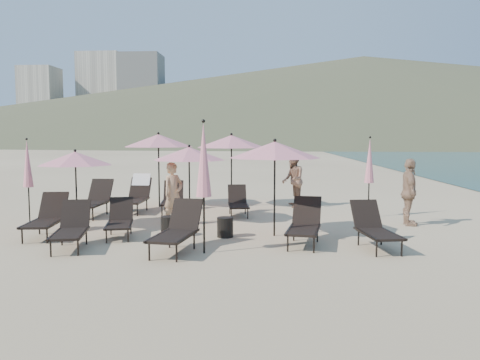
# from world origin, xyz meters

# --- Properties ---
(ground) EXTENTS (800.00, 800.00, 0.00)m
(ground) POSITION_xyz_m (0.00, 0.00, 0.00)
(ground) COLOR #D6BA8C
(ground) RESTS_ON ground
(volcanic_headland) EXTENTS (690.00, 690.00, 55.00)m
(volcanic_headland) POSITION_xyz_m (71.37, 302.62, 26.49)
(volcanic_headland) COLOR brown
(volcanic_headland) RESTS_ON ground
(hotel_skyline) EXTENTS (109.00, 82.00, 55.00)m
(hotel_skyline) POSITION_xyz_m (-93.62, 271.21, 24.18)
(hotel_skyline) COLOR beige
(hotel_skyline) RESTS_ON ground
(lounger_0) EXTENTS (0.87, 1.76, 0.97)m
(lounger_0) POSITION_xyz_m (-4.19, 0.59, 0.46)
(lounger_0) COLOR black
(lounger_0) RESTS_ON ground
(lounger_1) EXTENTS (0.97, 1.72, 0.93)m
(lounger_1) POSITION_xyz_m (-3.12, -0.48, 0.44)
(lounger_1) COLOR black
(lounger_1) RESTS_ON ground
(lounger_2) EXTENTS (0.89, 1.58, 0.86)m
(lounger_2) POSITION_xyz_m (-2.47, 0.70, 0.40)
(lounger_2) COLOR black
(lounger_2) RESTS_ON ground
(lounger_3) EXTENTS (0.90, 1.81, 0.99)m
(lounger_3) POSITION_xyz_m (-0.83, -0.66, 0.47)
(lounger_3) COLOR black
(lounger_3) RESTS_ON ground
(lounger_4) EXTENTS (0.90, 1.76, 0.97)m
(lounger_4) POSITION_xyz_m (1.80, 0.20, 0.45)
(lounger_4) COLOR black
(lounger_4) RESTS_ON ground
(lounger_5) EXTENTS (0.87, 1.70, 0.93)m
(lounger_5) POSITION_xyz_m (3.25, -0.08, 0.44)
(lounger_5) COLOR black
(lounger_5) RESTS_ON ground
(lounger_6) EXTENTS (0.70, 1.81, 1.04)m
(lounger_6) POSITION_xyz_m (-4.19, 3.54, 0.49)
(lounger_6) COLOR black
(lounger_6) RESTS_ON ground
(lounger_7) EXTENTS (0.70, 1.85, 1.14)m
(lounger_7) POSITION_xyz_m (-3.18, 4.51, 0.55)
(lounger_7) COLOR black
(lounger_7) RESTS_ON ground
(lounger_8) EXTENTS (0.85, 1.72, 0.95)m
(lounger_8) POSITION_xyz_m (-1.98, 4.27, 0.44)
(lounger_8) COLOR black
(lounger_8) RESTS_ON ground
(lounger_9) EXTENTS (0.76, 1.57, 0.87)m
(lounger_9) POSITION_xyz_m (0.08, 3.94, 0.40)
(lounger_9) COLOR black
(lounger_9) RESTS_ON ground
(umbrella_open_0) EXTENTS (1.89, 1.89, 2.03)m
(umbrella_open_0) POSITION_xyz_m (-3.88, 1.57, 1.79)
(umbrella_open_0) COLOR black
(umbrella_open_0) RESTS_ON ground
(umbrella_open_1) EXTENTS (1.98, 1.98, 2.13)m
(umbrella_open_1) POSITION_xyz_m (-1.15, 2.62, 1.89)
(umbrella_open_1) COLOR black
(umbrella_open_1) RESTS_ON ground
(umbrella_open_2) EXTENTS (2.13, 2.13, 2.30)m
(umbrella_open_2) POSITION_xyz_m (1.15, 0.99, 2.03)
(umbrella_open_2) COLOR black
(umbrella_open_2) RESTS_ON ground
(umbrella_open_3) EXTENTS (2.34, 2.34, 2.52)m
(umbrella_open_3) POSITION_xyz_m (-2.70, 5.50, 2.22)
(umbrella_open_3) COLOR black
(umbrella_open_3) RESTS_ON ground
(umbrella_open_4) EXTENTS (2.31, 2.31, 2.48)m
(umbrella_open_4) POSITION_xyz_m (-0.26, 5.63, 2.20)
(umbrella_open_4) COLOR black
(umbrella_open_4) RESTS_ON ground
(umbrella_closed_0) EXTENTS (0.31, 0.31, 2.67)m
(umbrella_closed_0) POSITION_xyz_m (-0.26, -0.78, 1.86)
(umbrella_closed_0) COLOR black
(umbrella_closed_0) RESTS_ON ground
(umbrella_closed_1) EXTENTS (0.28, 0.28, 2.36)m
(umbrella_closed_1) POSITION_xyz_m (3.91, 3.82, 1.65)
(umbrella_closed_1) COLOR black
(umbrella_closed_1) RESTS_ON ground
(umbrella_closed_2) EXTENTS (0.27, 0.27, 2.31)m
(umbrella_closed_2) POSITION_xyz_m (-5.48, 2.22, 1.61)
(umbrella_closed_2) COLOR black
(umbrella_closed_2) RESTS_ON ground
(side_table_0) EXTENTS (0.41, 0.41, 0.48)m
(side_table_0) POSITION_xyz_m (-1.31, 0.76, 0.24)
(side_table_0) COLOR black
(side_table_0) RESTS_ON ground
(side_table_1) EXTENTS (0.38, 0.38, 0.46)m
(side_table_1) POSITION_xyz_m (0.00, 0.78, 0.23)
(side_table_1) COLOR black
(side_table_1) RESTS_ON ground
(beachgoer_a) EXTENTS (0.69, 0.73, 1.67)m
(beachgoer_a) POSITION_xyz_m (-1.51, 2.20, 0.83)
(beachgoer_a) COLOR tan
(beachgoer_a) RESTS_ON ground
(beachgoer_b) EXTENTS (0.76, 0.94, 1.83)m
(beachgoer_b) POSITION_xyz_m (1.80, 5.75, 0.91)
(beachgoer_b) COLOR #8E6249
(beachgoer_b) RESTS_ON ground
(beachgoer_c) EXTENTS (0.50, 1.07, 1.77)m
(beachgoer_c) POSITION_xyz_m (4.71, 2.59, 0.89)
(beachgoer_c) COLOR #A87E5F
(beachgoer_c) RESTS_ON ground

